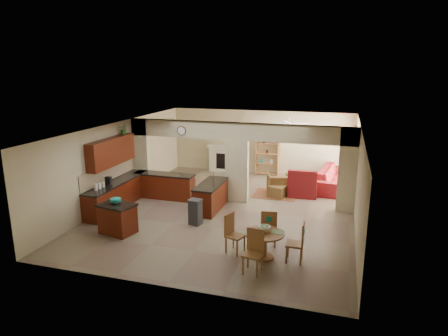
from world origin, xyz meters
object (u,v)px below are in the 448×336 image
(kitchen_island, at_px, (118,218))
(sofa, at_px, (335,178))
(armchair, at_px, (278,183))
(dining_table, at_px, (264,241))

(kitchen_island, distance_m, sofa, 8.56)
(sofa, distance_m, armchair, 2.36)
(dining_table, distance_m, armchair, 5.42)
(kitchen_island, height_order, armchair, kitchen_island)
(dining_table, xyz_separation_m, sofa, (1.52, 6.60, -0.05))
(sofa, height_order, armchair, sofa)
(kitchen_island, relative_size, dining_table, 1.13)
(dining_table, xyz_separation_m, armchair, (-0.52, 5.39, -0.09))
(armchair, bearing_deg, kitchen_island, 34.28)
(kitchen_island, relative_size, sofa, 0.40)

